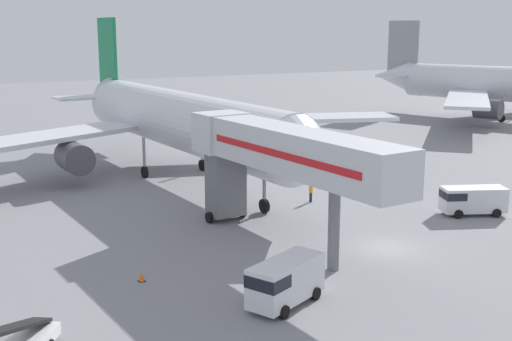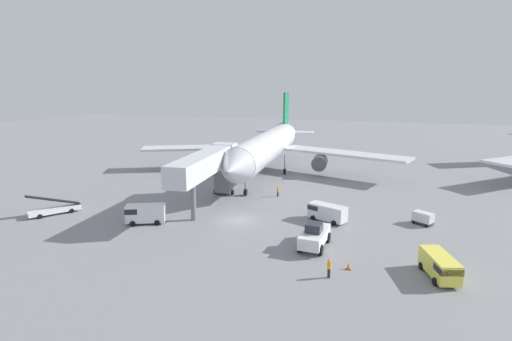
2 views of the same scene
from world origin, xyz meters
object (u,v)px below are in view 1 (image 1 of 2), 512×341
at_px(service_van_mid_center, 284,281).
at_px(safety_cone_bravo, 142,277).
at_px(ground_crew_worker_midground, 311,192).
at_px(jet_bridge, 277,154).
at_px(service_van_rear_right, 471,199).
at_px(airplane_at_gate, 176,120).

height_order(service_van_mid_center, safety_cone_bravo, service_van_mid_center).
bearing_deg(ground_crew_worker_midground, service_van_mid_center, -126.44).
bearing_deg(jet_bridge, safety_cone_bravo, -167.09).
relative_size(jet_bridge, service_van_rear_right, 3.90).
bearing_deg(ground_crew_worker_midground, airplane_at_gate, 111.88).
xyz_separation_m(service_van_rear_right, service_van_mid_center, (-21.25, -7.94, 0.12)).
height_order(jet_bridge, service_van_rear_right, jet_bridge).
bearing_deg(airplane_at_gate, ground_crew_worker_midground, -68.12).
xyz_separation_m(service_van_mid_center, ground_crew_worker_midground, (12.50, 16.93, -0.48)).
relative_size(ground_crew_worker_midground, safety_cone_bravo, 2.87).
distance_m(airplane_at_gate, jet_bridge, 22.84).
height_order(airplane_at_gate, safety_cone_bravo, airplane_at_gate).
bearing_deg(jet_bridge, ground_crew_worker_midground, 45.53).
relative_size(service_van_rear_right, service_van_mid_center, 1.02).
bearing_deg(service_van_mid_center, service_van_rear_right, 20.47).
bearing_deg(service_van_rear_right, airplane_at_gate, 121.72).
relative_size(jet_bridge, ground_crew_worker_midground, 12.13).
bearing_deg(airplane_at_gate, service_van_rear_right, -58.28).
xyz_separation_m(airplane_at_gate, ground_crew_worker_midground, (5.93, -14.76, -4.55)).
relative_size(jet_bridge, safety_cone_bravo, 34.79).
xyz_separation_m(airplane_at_gate, service_van_rear_right, (14.68, -23.76, -4.20)).
height_order(service_van_rear_right, service_van_mid_center, service_van_mid_center).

